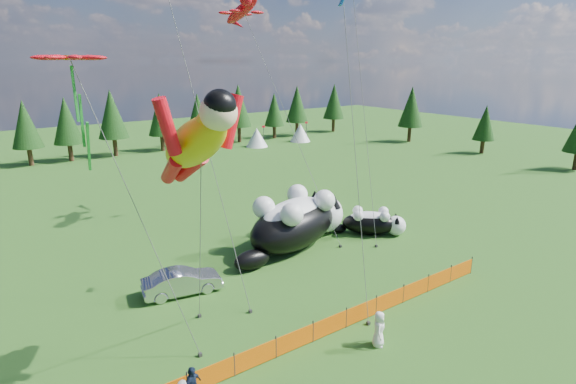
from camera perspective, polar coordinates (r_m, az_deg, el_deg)
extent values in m
plane|color=#0D3C0A|center=(24.01, 0.56, -14.38)|extent=(160.00, 160.00, 0.00)
cylinder|color=#262626|center=(18.77, -12.66, -22.71)|extent=(0.06, 0.06, 1.10)
cylinder|color=#262626|center=(19.40, -6.83, -20.92)|extent=(0.06, 0.06, 1.10)
cylinder|color=#262626|center=(20.21, -1.55, -19.08)|extent=(0.06, 0.06, 1.10)
cylinder|color=#262626|center=(21.18, 3.19, -17.26)|extent=(0.06, 0.06, 1.10)
cylinder|color=#262626|center=(22.29, 7.40, -15.53)|extent=(0.06, 0.06, 1.10)
cylinder|color=#262626|center=(23.51, 11.13, -13.89)|extent=(0.06, 0.06, 1.10)
cylinder|color=#262626|center=(24.83, 14.43, -12.38)|extent=(0.06, 0.06, 1.10)
cylinder|color=#262626|center=(26.24, 17.35, -10.99)|extent=(0.06, 0.06, 1.10)
cylinder|color=#262626|center=(27.73, 19.95, -9.72)|extent=(0.06, 0.06, 1.10)
cylinder|color=#262626|center=(29.27, 22.26, -8.57)|extent=(0.06, 0.06, 1.10)
cube|color=#EB5D04|center=(19.10, -9.67, -21.94)|extent=(2.00, 0.04, 0.90)
cube|color=#EB5D04|center=(19.82, -4.12, -20.11)|extent=(2.00, 0.04, 0.90)
cube|color=#EB5D04|center=(20.71, 0.89, -18.28)|extent=(2.00, 0.04, 0.90)
cube|color=#EB5D04|center=(21.74, 5.35, -16.49)|extent=(2.00, 0.04, 0.90)
cube|color=#EB5D04|center=(22.91, 9.31, -14.80)|extent=(2.00, 0.04, 0.90)
cube|color=#EB5D04|center=(24.18, 12.82, -13.22)|extent=(2.00, 0.04, 0.90)
cube|color=#EB5D04|center=(25.55, 15.93, -11.77)|extent=(2.00, 0.04, 0.90)
cube|color=#EB5D04|center=(27.00, 18.68, -10.44)|extent=(2.00, 0.04, 0.90)
cube|color=#EB5D04|center=(28.51, 21.13, -9.22)|extent=(2.00, 0.04, 0.90)
ellipsoid|color=black|center=(30.40, 0.75, -4.25)|extent=(8.69, 5.93, 3.18)
ellipsoid|color=white|center=(30.13, 0.76, -2.83)|extent=(6.52, 4.34, 1.94)
sphere|color=white|center=(33.33, 4.58, -2.74)|extent=(2.82, 2.82, 2.82)
sphere|color=#CC4F64|center=(34.29, 5.67, -2.22)|extent=(0.40, 0.40, 0.40)
ellipsoid|color=black|center=(27.75, -4.56, -8.55)|extent=(2.73, 1.92, 1.24)
cone|color=black|center=(32.55, 5.87, -1.15)|extent=(0.99, 0.99, 0.99)
cone|color=black|center=(33.42, 3.40, -0.63)|extent=(0.99, 0.99, 0.99)
sphere|color=white|center=(32.05, 1.20, -0.33)|extent=(1.48, 1.48, 1.48)
sphere|color=white|center=(30.80, 4.64, -1.07)|extent=(1.48, 1.48, 1.48)
sphere|color=white|center=(29.28, -3.11, -1.97)|extent=(1.48, 1.48, 1.48)
sphere|color=white|center=(27.91, 0.48, -2.87)|extent=(1.48, 1.48, 1.48)
ellipsoid|color=black|center=(33.53, 10.35, -3.94)|extent=(4.27, 4.08, 1.61)
ellipsoid|color=white|center=(33.40, 10.39, -3.29)|extent=(3.18, 3.03, 0.99)
sphere|color=white|center=(33.75, 13.54, -4.16)|extent=(1.44, 1.44, 1.44)
sphere|color=#CC4F64|center=(33.84, 14.57, -4.19)|extent=(0.20, 0.20, 0.20)
ellipsoid|color=black|center=(33.61, 6.64, -4.63)|extent=(1.36, 1.30, 0.63)
cone|color=black|center=(33.16, 13.69, -3.49)|extent=(0.50, 0.50, 0.50)
cone|color=black|center=(33.97, 13.52, -3.00)|extent=(0.50, 0.50, 0.50)
sphere|color=white|center=(33.92, 12.02, -2.44)|extent=(0.75, 0.75, 0.75)
sphere|color=white|center=(32.82, 12.20, -3.09)|extent=(0.75, 0.75, 0.75)
sphere|color=white|center=(33.78, 8.84, -2.35)|extent=(0.75, 0.75, 0.75)
sphere|color=white|center=(32.67, 8.91, -3.00)|extent=(0.75, 0.75, 0.75)
imported|color=silver|center=(25.59, -13.28, -11.01)|extent=(4.43, 2.16, 1.40)
imported|color=white|center=(21.17, 11.46, -16.69)|extent=(0.96, 0.95, 1.68)
cylinder|color=#595959|center=(19.36, -11.44, -6.54)|extent=(0.03, 0.03, 10.43)
cube|color=#262626|center=(23.54, -11.18, -15.18)|extent=(0.15, 0.15, 0.16)
cylinder|color=#595959|center=(31.81, 0.21, 8.48)|extent=(0.03, 0.03, 18.13)
cube|color=#262626|center=(31.10, 6.66, -6.86)|extent=(0.15, 0.15, 0.16)
cylinder|color=#595959|center=(18.39, -18.04, -3.56)|extent=(0.03, 0.03, 12.79)
cube|color=#262626|center=(20.93, -11.10, -19.61)|extent=(0.15, 0.15, 0.16)
cube|color=#198C27|center=(18.05, -25.06, 8.11)|extent=(0.18, 0.18, 3.90)
cylinder|color=#595959|center=(21.91, -10.09, 5.29)|extent=(0.03, 0.03, 16.62)
cube|color=#262626|center=(23.56, -4.80, -14.86)|extent=(0.15, 0.15, 0.16)
cylinder|color=#595959|center=(32.23, 9.39, 12.50)|extent=(0.03, 0.03, 21.31)
cube|color=#262626|center=(31.53, 11.14, -6.74)|extent=(0.15, 0.15, 0.16)
cylinder|color=#595959|center=(21.56, 8.63, 3.65)|extent=(0.03, 0.03, 15.38)
cube|color=#262626|center=(22.91, 10.16, -16.07)|extent=(0.15, 0.15, 0.16)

